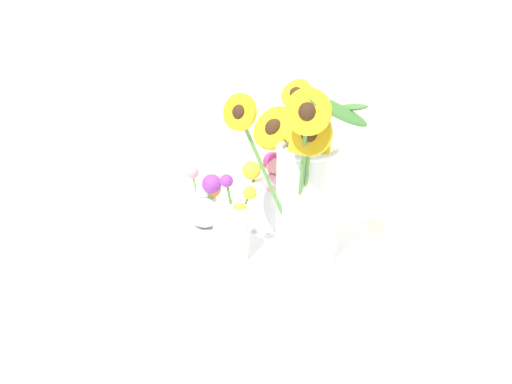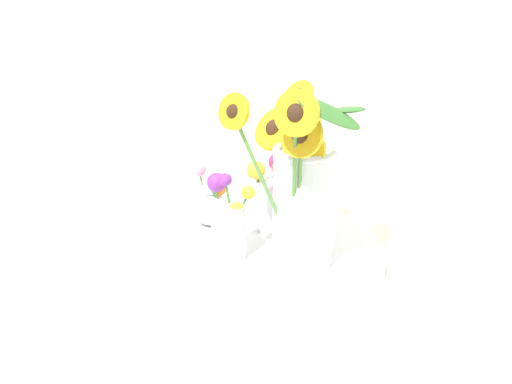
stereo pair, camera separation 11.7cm
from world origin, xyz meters
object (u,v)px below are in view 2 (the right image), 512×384
object	(u,v)px
vase_small_center	(230,227)
vase_small_back	(272,188)
vase_bulb_right	(212,199)
mason_jar_sunflowers	(302,191)
serving_tray	(256,252)

from	to	relation	value
vase_small_center	vase_small_back	bearing A→B (deg)	91.33
vase_small_center	vase_small_back	size ratio (longest dim) A/B	0.87
vase_small_center	vase_bulb_right	distance (m)	0.16
vase_small_back	mason_jar_sunflowers	bearing A→B (deg)	-37.00
vase_bulb_right	vase_small_back	world-z (taller)	vase_small_back
serving_tray	mason_jar_sunflowers	bearing A→B (deg)	-2.56
vase_small_center	vase_bulb_right	world-z (taller)	vase_small_center
serving_tray	vase_bulb_right	distance (m)	0.16
vase_small_back	vase_bulb_right	bearing A→B (deg)	-155.23
vase_bulb_right	vase_small_back	xyz separation A→B (m)	(0.12, 0.06, 0.04)
vase_small_center	vase_small_back	distance (m)	0.16
serving_tray	vase_small_center	world-z (taller)	vase_small_center
mason_jar_sunflowers	vase_small_back	xyz separation A→B (m)	(-0.13, 0.10, -0.06)
vase_small_center	vase_bulb_right	size ratio (longest dim) A/B	1.26
vase_bulb_right	mason_jar_sunflowers	bearing A→B (deg)	-9.89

